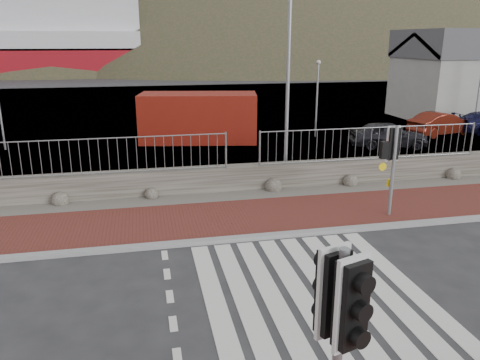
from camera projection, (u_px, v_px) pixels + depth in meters
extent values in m
plane|color=#28282B|center=(314.00, 294.00, 9.91)|extent=(220.00, 220.00, 0.00)
cube|color=maroon|center=(261.00, 216.00, 14.11)|extent=(40.00, 3.00, 0.08)
cube|color=gray|center=(275.00, 236.00, 12.70)|extent=(40.00, 0.25, 0.12)
cube|color=silver|center=(216.00, 304.00, 9.49)|extent=(0.42, 5.60, 0.01)
cube|color=silver|center=(245.00, 301.00, 9.61)|extent=(0.42, 5.60, 0.01)
cube|color=silver|center=(273.00, 298.00, 9.73)|extent=(0.42, 5.60, 0.01)
cube|color=silver|center=(300.00, 295.00, 9.85)|extent=(0.42, 5.60, 0.01)
cube|color=silver|center=(327.00, 292.00, 9.96)|extent=(0.42, 5.60, 0.01)
cube|color=silver|center=(353.00, 289.00, 10.08)|extent=(0.42, 5.60, 0.01)
cube|color=silver|center=(379.00, 286.00, 10.20)|extent=(0.42, 5.60, 0.01)
cube|color=silver|center=(404.00, 283.00, 10.32)|extent=(0.42, 5.60, 0.01)
cube|color=#59544C|center=(247.00, 196.00, 15.99)|extent=(40.00, 1.50, 0.06)
cube|color=#464139|center=(242.00, 178.00, 16.62)|extent=(40.00, 0.60, 0.90)
cylinder|color=gray|center=(98.00, 139.00, 15.06)|extent=(8.40, 0.04, 0.04)
cylinder|color=gray|center=(226.00, 151.00, 16.06)|extent=(0.07, 0.07, 1.20)
cylinder|color=gray|center=(372.00, 128.00, 16.95)|extent=(8.40, 0.04, 0.04)
cylinder|color=gray|center=(260.00, 149.00, 16.29)|extent=(0.07, 0.07, 1.20)
cylinder|color=gray|center=(472.00, 139.00, 17.94)|extent=(0.07, 0.07, 1.20)
cube|color=#4C4C4F|center=(186.00, 109.00, 36.06)|extent=(120.00, 40.00, 0.50)
cube|color=#3F4C54|center=(163.00, 76.00, 68.86)|extent=(220.00, 50.00, 0.05)
cube|color=silver|center=(33.00, 12.00, 67.42)|extent=(30.00, 12.00, 6.00)
ellipsoid|color=#2C351F|center=(87.00, 168.00, 95.11)|extent=(106.40, 68.40, 76.00)
ellipsoid|color=#2C351F|center=(297.00, 183.00, 105.67)|extent=(140.00, 90.00, 100.00)
ellipsoid|color=#2C351F|center=(476.00, 148.00, 112.78)|extent=(112.00, 72.00, 80.00)
cube|color=black|center=(341.00, 298.00, 5.18)|extent=(0.49, 0.38, 1.13)
sphere|color=#0CE53F|center=(340.00, 323.00, 5.27)|extent=(0.16, 0.16, 0.16)
cylinder|color=gray|center=(393.00, 173.00, 13.81)|extent=(0.11, 0.11, 2.79)
cube|color=yellow|center=(392.00, 184.00, 13.91)|extent=(0.14, 0.08, 0.22)
cube|color=black|center=(395.00, 144.00, 13.56)|extent=(0.41, 0.25, 1.05)
sphere|color=#0CE53F|center=(394.00, 154.00, 13.65)|extent=(0.15, 0.15, 0.15)
cube|color=black|center=(384.00, 150.00, 13.53)|extent=(0.22, 0.17, 0.50)
cylinder|color=gray|center=(288.00, 79.00, 16.77)|extent=(0.13, 0.13, 7.60)
cube|color=maroon|center=(199.00, 117.00, 24.49)|extent=(6.35, 3.54, 2.50)
imported|color=black|center=(388.00, 135.00, 23.17)|extent=(3.99, 2.20, 1.29)
imported|color=#57160C|center=(441.00, 124.00, 26.18)|extent=(4.12, 2.28, 1.29)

